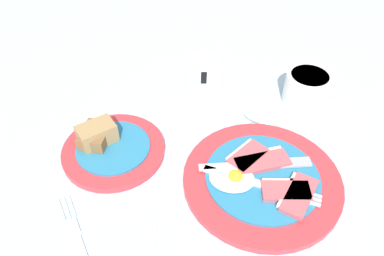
{
  "coord_description": "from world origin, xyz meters",
  "views": [
    {
      "loc": [
        0.06,
        -0.42,
        0.48
      ],
      "look_at": [
        -0.02,
        0.06,
        0.02
      ],
      "focal_mm": 35.0,
      "sensor_mm": 36.0,
      "label": 1
    }
  ],
  "objects_px": {
    "bread_plate": "(110,145)",
    "number_card": "(204,75)",
    "breakfast_plate": "(262,179)",
    "sugar_cup": "(307,88)",
    "teaspoon_near_cup": "(248,115)",
    "fork_on_cloth": "(80,247)"
  },
  "relations": [
    {
      "from": "breakfast_plate",
      "to": "bread_plate",
      "type": "xyz_separation_m",
      "value": [
        -0.26,
        0.03,
        0.0
      ]
    },
    {
      "from": "fork_on_cloth",
      "to": "number_card",
      "type": "bearing_deg",
      "value": -54.6
    },
    {
      "from": "bread_plate",
      "to": "number_card",
      "type": "xyz_separation_m",
      "value": [
        0.14,
        0.2,
        0.02
      ]
    },
    {
      "from": "teaspoon_near_cup",
      "to": "fork_on_cloth",
      "type": "xyz_separation_m",
      "value": [
        -0.22,
        -0.31,
        -0.0
      ]
    },
    {
      "from": "bread_plate",
      "to": "teaspoon_near_cup",
      "type": "bearing_deg",
      "value": 27.98
    },
    {
      "from": "breakfast_plate",
      "to": "fork_on_cloth",
      "type": "bearing_deg",
      "value": -147.72
    },
    {
      "from": "breakfast_plate",
      "to": "teaspoon_near_cup",
      "type": "xyz_separation_m",
      "value": [
        -0.03,
        0.16,
        -0.0
      ]
    },
    {
      "from": "breakfast_plate",
      "to": "sugar_cup",
      "type": "relative_size",
      "value": 2.88
    },
    {
      "from": "fork_on_cloth",
      "to": "bread_plate",
      "type": "bearing_deg",
      "value": -32.2
    },
    {
      "from": "number_card",
      "to": "teaspoon_near_cup",
      "type": "xyz_separation_m",
      "value": [
        0.1,
        -0.07,
        -0.03
      ]
    },
    {
      "from": "bread_plate",
      "to": "fork_on_cloth",
      "type": "height_order",
      "value": "bread_plate"
    },
    {
      "from": "sugar_cup",
      "to": "teaspoon_near_cup",
      "type": "xyz_separation_m",
      "value": [
        -0.11,
        -0.07,
        -0.03
      ]
    },
    {
      "from": "breakfast_plate",
      "to": "sugar_cup",
      "type": "xyz_separation_m",
      "value": [
        0.08,
        0.22,
        0.03
      ]
    },
    {
      "from": "number_card",
      "to": "fork_on_cloth",
      "type": "xyz_separation_m",
      "value": [
        -0.12,
        -0.38,
        -0.04
      ]
    },
    {
      "from": "teaspoon_near_cup",
      "to": "fork_on_cloth",
      "type": "height_order",
      "value": "teaspoon_near_cup"
    },
    {
      "from": "sugar_cup",
      "to": "fork_on_cloth",
      "type": "distance_m",
      "value": 0.5
    },
    {
      "from": "bread_plate",
      "to": "sugar_cup",
      "type": "relative_size",
      "value": 2.01
    },
    {
      "from": "teaspoon_near_cup",
      "to": "sugar_cup",
      "type": "bearing_deg",
      "value": 50.71
    },
    {
      "from": "breakfast_plate",
      "to": "sugar_cup",
      "type": "bearing_deg",
      "value": 70.24
    },
    {
      "from": "bread_plate",
      "to": "teaspoon_near_cup",
      "type": "relative_size",
      "value": 0.94
    },
    {
      "from": "breakfast_plate",
      "to": "bread_plate",
      "type": "height_order",
      "value": "bread_plate"
    },
    {
      "from": "breakfast_plate",
      "to": "number_card",
      "type": "height_order",
      "value": "number_card"
    }
  ]
}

